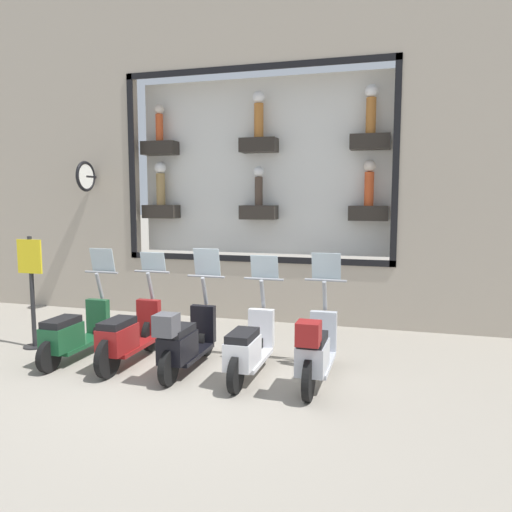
# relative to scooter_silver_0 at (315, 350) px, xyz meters

# --- Properties ---
(ground_plane) EXTENTS (120.00, 120.00, 0.00)m
(ground_plane) POSITION_rel_scooter_silver_0_xyz_m (-0.23, 1.75, -0.48)
(ground_plane) COLOR gray
(building_facade) EXTENTS (1.24, 36.00, 8.50)m
(building_facade) POSITION_rel_scooter_silver_0_xyz_m (3.37, 1.75, 3.84)
(building_facade) COLOR #ADA08E
(building_facade) RESTS_ON ground_plane
(scooter_silver_0) EXTENTS (1.81, 0.61, 1.66)m
(scooter_silver_0) POSITION_rel_scooter_silver_0_xyz_m (0.00, 0.00, 0.00)
(scooter_silver_0) COLOR black
(scooter_silver_0) RESTS_ON ground_plane
(scooter_white_1) EXTENTS (1.80, 0.60, 1.60)m
(scooter_white_1) POSITION_rel_scooter_silver_0_xyz_m (0.05, 0.92, -0.06)
(scooter_white_1) COLOR black
(scooter_white_1) RESTS_ON ground_plane
(scooter_black_2) EXTENTS (1.79, 0.61, 1.68)m
(scooter_black_2) POSITION_rel_scooter_silver_0_xyz_m (-0.01, 1.84, -0.01)
(scooter_black_2) COLOR black
(scooter_black_2) RESTS_ON ground_plane
(scooter_red_3) EXTENTS (1.81, 0.60, 1.59)m
(scooter_red_3) POSITION_rel_scooter_silver_0_xyz_m (0.06, 2.77, -0.04)
(scooter_red_3) COLOR black
(scooter_red_3) RESTS_ON ground_plane
(scooter_green_4) EXTENTS (1.79, 0.61, 1.63)m
(scooter_green_4) POSITION_rel_scooter_silver_0_xyz_m (0.05, 3.69, -0.06)
(scooter_green_4) COLOR black
(scooter_green_4) RESTS_ON ground_plane
(shop_sign_post) EXTENTS (0.36, 0.45, 1.83)m
(shop_sign_post) POSITION_rel_scooter_silver_0_xyz_m (0.42, 4.72, 0.52)
(shop_sign_post) COLOR #232326
(shop_sign_post) RESTS_ON ground_plane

